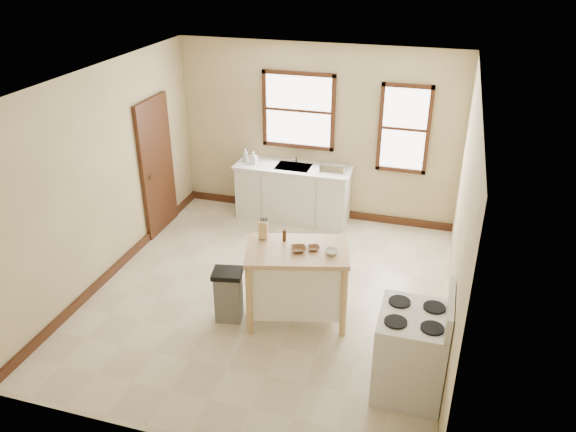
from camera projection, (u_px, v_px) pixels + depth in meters
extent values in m
plane|color=beige|center=(269.00, 294.00, 7.36)|extent=(5.00, 5.00, 0.00)
plane|color=white|center=(265.00, 80.00, 6.10)|extent=(5.00, 5.00, 0.00)
cube|color=#CEBB88|center=(317.00, 133.00, 8.87)|extent=(4.50, 0.04, 2.80)
cube|color=#CEBB88|center=(103.00, 177.00, 7.29)|extent=(0.04, 5.00, 2.80)
cube|color=#CEBB88|center=(462.00, 221.00, 6.16)|extent=(0.04, 5.00, 2.80)
cube|color=black|center=(157.00, 166.00, 8.56)|extent=(0.06, 0.90, 2.10)
cube|color=black|center=(315.00, 210.00, 9.45)|extent=(4.50, 0.04, 0.12)
cube|color=black|center=(119.00, 265.00, 7.89)|extent=(0.04, 5.00, 0.12)
cylinder|color=silver|center=(296.00, 156.00, 9.01)|extent=(0.03, 0.03, 0.22)
imported|color=#B2B2B2|center=(245.00, 155.00, 9.05)|extent=(0.09, 0.09, 0.22)
imported|color=#B2B2B2|center=(254.00, 158.00, 8.98)|extent=(0.10, 0.10, 0.20)
cylinder|color=#402411|center=(284.00, 235.00, 6.61)|extent=(0.06, 0.06, 0.15)
imported|color=brown|center=(298.00, 249.00, 6.43)|extent=(0.24, 0.24, 0.05)
imported|color=brown|center=(314.00, 248.00, 6.46)|extent=(0.20, 0.20, 0.04)
imported|color=silver|center=(331.00, 252.00, 6.37)|extent=(0.21, 0.21, 0.05)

